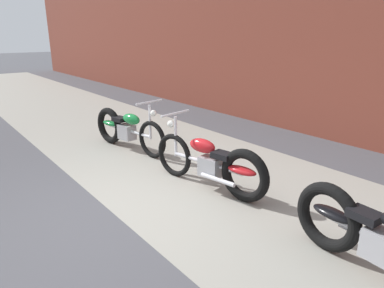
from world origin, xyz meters
The scene contains 6 objects.
ground_plane centered at (0.00, 0.00, 0.00)m, with size 80.00×80.00×0.00m, color #47474C.
sidewalk_slab centered at (0.00, 1.75, 0.00)m, with size 36.00×3.50×0.01m, color gray.
brick_building_wall centered at (0.00, 5.20, 2.30)m, with size 36.00×0.50×4.60m, color brown.
motorcycle_green centered at (-2.29, 1.36, 0.40)m, with size 2.00×0.61×1.03m.
motorcycle_red centered at (0.22, 1.44, 0.40)m, with size 1.99×0.63×1.03m.
motorcycle_black centered at (2.46, 1.36, 0.40)m, with size 2.01×0.58×1.03m.
Camera 1 is at (3.55, -1.63, 2.15)m, focal length 32.42 mm.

